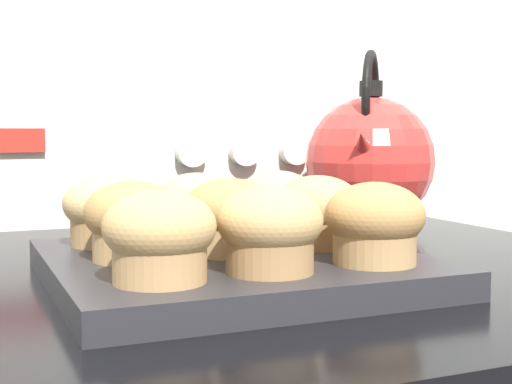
{
  "coord_description": "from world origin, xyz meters",
  "views": [
    {
      "loc": [
        -0.24,
        -0.26,
        1.04
      ],
      "look_at": [
        0.0,
        0.29,
        0.99
      ],
      "focal_mm": 50.0,
      "sensor_mm": 36.0,
      "label": 1
    }
  ],
  "objects_px": {
    "tea_kettle": "(370,159)",
    "muffin_r0_c0": "(160,236)",
    "muffin_pan": "(230,267)",
    "muffin_r2_c1": "(196,207)",
    "muffin_r0_c1": "(270,230)",
    "muffin_r2_c2": "(278,203)",
    "muffin_r0_c2": "(375,223)",
    "muffin_r1_c0": "(133,221)",
    "muffin_r1_c2": "(318,212)",
    "muffin_r1_c1": "(230,217)",
    "muffin_r2_c0": "(107,210)"
  },
  "relations": [
    {
      "from": "muffin_r0_c0",
      "to": "muffin_r1_c2",
      "type": "bearing_deg",
      "value": 28.21
    },
    {
      "from": "muffin_r0_c0",
      "to": "muffin_r1_c1",
      "type": "distance_m",
      "value": 0.12
    },
    {
      "from": "muffin_r2_c1",
      "to": "tea_kettle",
      "type": "xyz_separation_m",
      "value": [
        0.29,
        0.17,
        0.03
      ]
    },
    {
      "from": "muffin_r1_c2",
      "to": "muffin_r1_c0",
      "type": "bearing_deg",
      "value": -179.96
    },
    {
      "from": "muffin_r0_c0",
      "to": "muffin_r1_c1",
      "type": "height_order",
      "value": "same"
    },
    {
      "from": "muffin_r1_c1",
      "to": "muffin_r2_c2",
      "type": "height_order",
      "value": "same"
    },
    {
      "from": "muffin_r1_c0",
      "to": "muffin_r2_c0",
      "type": "xyz_separation_m",
      "value": [
        -0.0,
        0.08,
        0.0
      ]
    },
    {
      "from": "muffin_r0_c2",
      "to": "muffin_r1_c0",
      "type": "height_order",
      "value": "same"
    },
    {
      "from": "tea_kettle",
      "to": "muffin_r0_c0",
      "type": "bearing_deg",
      "value": -137.95
    },
    {
      "from": "muffin_r0_c0",
      "to": "muffin_r2_c2",
      "type": "relative_size",
      "value": 1.0
    },
    {
      "from": "tea_kettle",
      "to": "muffin_r1_c2",
      "type": "bearing_deg",
      "value": -129.99
    },
    {
      "from": "muffin_r0_c2",
      "to": "tea_kettle",
      "type": "distance_m",
      "value": 0.4
    },
    {
      "from": "muffin_pan",
      "to": "muffin_r0_c0",
      "type": "height_order",
      "value": "muffin_r0_c0"
    },
    {
      "from": "muffin_r0_c0",
      "to": "muffin_r2_c0",
      "type": "xyz_separation_m",
      "value": [
        -0.0,
        0.17,
        0.0
      ]
    },
    {
      "from": "muffin_r0_c1",
      "to": "muffin_r2_c1",
      "type": "bearing_deg",
      "value": 89.68
    },
    {
      "from": "muffin_pan",
      "to": "muffin_r2_c2",
      "type": "xyz_separation_m",
      "value": [
        0.08,
        0.08,
        0.04
      ]
    },
    {
      "from": "muffin_r0_c2",
      "to": "muffin_r1_c0",
      "type": "distance_m",
      "value": 0.19
    },
    {
      "from": "muffin_r0_c0",
      "to": "muffin_r1_c1",
      "type": "xyz_separation_m",
      "value": [
        0.08,
        0.08,
        0.0
      ]
    },
    {
      "from": "muffin_pan",
      "to": "muffin_r1_c2",
      "type": "relative_size",
      "value": 3.81
    },
    {
      "from": "muffin_r1_c2",
      "to": "tea_kettle",
      "type": "bearing_deg",
      "value": 50.01
    },
    {
      "from": "muffin_r1_c0",
      "to": "muffin_r2_c0",
      "type": "relative_size",
      "value": 1.0
    },
    {
      "from": "muffin_r1_c0",
      "to": "tea_kettle",
      "type": "relative_size",
      "value": 0.33
    },
    {
      "from": "muffin_pan",
      "to": "muffin_r1_c1",
      "type": "bearing_deg",
      "value": -120.65
    },
    {
      "from": "muffin_r2_c0",
      "to": "muffin_r1_c0",
      "type": "bearing_deg",
      "value": -87.0
    },
    {
      "from": "muffin_pan",
      "to": "muffin_r1_c1",
      "type": "relative_size",
      "value": 3.81
    },
    {
      "from": "muffin_r0_c2",
      "to": "muffin_r1_c1",
      "type": "bearing_deg",
      "value": 135.63
    },
    {
      "from": "muffin_r2_c1",
      "to": "muffin_r2_c0",
      "type": "bearing_deg",
      "value": 178.54
    },
    {
      "from": "muffin_r2_c1",
      "to": "tea_kettle",
      "type": "bearing_deg",
      "value": 30.03
    },
    {
      "from": "muffin_pan",
      "to": "muffin_r2_c2",
      "type": "height_order",
      "value": "muffin_r2_c2"
    },
    {
      "from": "muffin_r1_c0",
      "to": "muffin_r2_c1",
      "type": "relative_size",
      "value": 1.0
    },
    {
      "from": "muffin_r1_c1",
      "to": "muffin_r2_c2",
      "type": "bearing_deg",
      "value": 45.9
    },
    {
      "from": "muffin_r0_c0",
      "to": "muffin_r0_c1",
      "type": "xyz_separation_m",
      "value": [
        0.08,
        0.0,
        0.0
      ]
    },
    {
      "from": "muffin_r1_c0",
      "to": "tea_kettle",
      "type": "distance_m",
      "value": 0.45
    },
    {
      "from": "muffin_r0_c0",
      "to": "muffin_r0_c1",
      "type": "relative_size",
      "value": 1.0
    },
    {
      "from": "muffin_pan",
      "to": "muffin_r2_c0",
      "type": "bearing_deg",
      "value": 134.96
    },
    {
      "from": "muffin_r1_c1",
      "to": "muffin_r2_c1",
      "type": "height_order",
      "value": "same"
    },
    {
      "from": "muffin_r0_c1",
      "to": "muffin_r2_c2",
      "type": "relative_size",
      "value": 1.0
    },
    {
      "from": "muffin_pan",
      "to": "muffin_r1_c1",
      "type": "height_order",
      "value": "muffin_r1_c1"
    },
    {
      "from": "muffin_r2_c1",
      "to": "muffin_r2_c2",
      "type": "bearing_deg",
      "value": 1.17
    },
    {
      "from": "muffin_r0_c1",
      "to": "muffin_r1_c1",
      "type": "bearing_deg",
      "value": 88.74
    },
    {
      "from": "muffin_r2_c0",
      "to": "tea_kettle",
      "type": "distance_m",
      "value": 0.41
    },
    {
      "from": "muffin_r0_c1",
      "to": "tea_kettle",
      "type": "distance_m",
      "value": 0.45
    },
    {
      "from": "muffin_pan",
      "to": "muffin_r2_c1",
      "type": "relative_size",
      "value": 3.81
    },
    {
      "from": "muffin_r1_c2",
      "to": "muffin_r2_c1",
      "type": "xyz_separation_m",
      "value": [
        -0.08,
        0.08,
        0.0
      ]
    },
    {
      "from": "muffin_pan",
      "to": "muffin_r0_c2",
      "type": "distance_m",
      "value": 0.13
    },
    {
      "from": "muffin_r0_c1",
      "to": "muffin_r1_c1",
      "type": "relative_size",
      "value": 1.0
    },
    {
      "from": "muffin_r2_c2",
      "to": "tea_kettle",
      "type": "height_order",
      "value": "tea_kettle"
    },
    {
      "from": "muffin_r0_c1",
      "to": "muffin_r2_c1",
      "type": "height_order",
      "value": "same"
    },
    {
      "from": "muffin_r0_c0",
      "to": "muffin_r0_c1",
      "type": "distance_m",
      "value": 0.08
    },
    {
      "from": "muffin_r0_c0",
      "to": "tea_kettle",
      "type": "distance_m",
      "value": 0.5
    }
  ]
}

